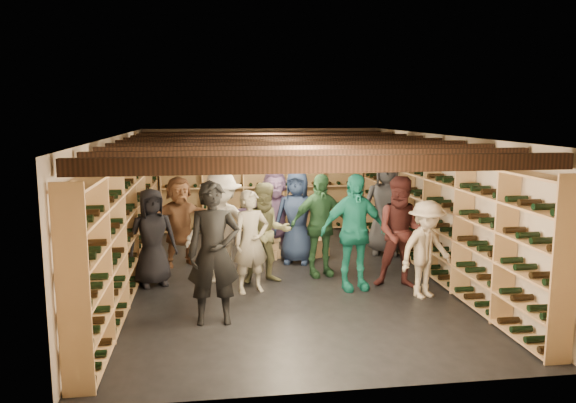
{
  "coord_description": "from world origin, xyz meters",
  "views": [
    {
      "loc": [
        -1.24,
        -9.18,
        2.8
      ],
      "look_at": [
        0.08,
        0.2,
        1.27
      ],
      "focal_mm": 35.0,
      "sensor_mm": 36.0,
      "label": 1
    }
  ],
  "objects_px": {
    "person_0": "(152,237)",
    "person_4": "(354,232)",
    "person_9": "(221,227)",
    "person_10": "(319,225)",
    "crate_stack_left": "(265,241)",
    "person_1": "(214,253)",
    "person_8": "(402,233)",
    "crate_stack_right": "(314,248)",
    "person_5": "(180,221)",
    "person_12": "(386,207)",
    "person_2": "(267,233)",
    "person_11": "(275,214)",
    "person_3": "(426,249)",
    "person_6": "(297,217)",
    "crate_loose": "(265,254)",
    "person_7": "(251,242)"
  },
  "relations": [
    {
      "from": "person_1",
      "to": "person_0",
      "type": "bearing_deg",
      "value": 117.49
    },
    {
      "from": "crate_stack_left",
      "to": "person_12",
      "type": "xyz_separation_m",
      "value": [
        2.4,
        0.0,
        0.61
      ]
    },
    {
      "from": "person_7",
      "to": "crate_stack_right",
      "type": "bearing_deg",
      "value": 37.45
    },
    {
      "from": "person_6",
      "to": "person_9",
      "type": "height_order",
      "value": "person_9"
    },
    {
      "from": "person_2",
      "to": "person_4",
      "type": "height_order",
      "value": "person_4"
    },
    {
      "from": "crate_loose",
      "to": "person_5",
      "type": "distance_m",
      "value": 1.77
    },
    {
      "from": "person_1",
      "to": "person_9",
      "type": "height_order",
      "value": "person_1"
    },
    {
      "from": "person_0",
      "to": "person_12",
      "type": "bearing_deg",
      "value": 0.89
    },
    {
      "from": "person_1",
      "to": "person_5",
      "type": "height_order",
      "value": "person_1"
    },
    {
      "from": "person_10",
      "to": "person_12",
      "type": "height_order",
      "value": "person_12"
    },
    {
      "from": "person_4",
      "to": "person_3",
      "type": "bearing_deg",
      "value": -36.36
    },
    {
      "from": "person_10",
      "to": "person_6",
      "type": "bearing_deg",
      "value": 95.13
    },
    {
      "from": "person_12",
      "to": "person_5",
      "type": "bearing_deg",
      "value": -157.72
    },
    {
      "from": "person_0",
      "to": "person_1",
      "type": "xyz_separation_m",
      "value": [
        0.97,
        -1.82,
        0.16
      ]
    },
    {
      "from": "person_4",
      "to": "person_6",
      "type": "bearing_deg",
      "value": 103.96
    },
    {
      "from": "person_9",
      "to": "person_12",
      "type": "bearing_deg",
      "value": 31.47
    },
    {
      "from": "person_3",
      "to": "person_9",
      "type": "bearing_deg",
      "value": 135.14
    },
    {
      "from": "person_9",
      "to": "person_10",
      "type": "bearing_deg",
      "value": 12.53
    },
    {
      "from": "person_2",
      "to": "person_12",
      "type": "bearing_deg",
      "value": 23.41
    },
    {
      "from": "person_0",
      "to": "person_4",
      "type": "relative_size",
      "value": 0.86
    },
    {
      "from": "person_4",
      "to": "person_5",
      "type": "bearing_deg",
      "value": 140.31
    },
    {
      "from": "crate_stack_left",
      "to": "person_1",
      "type": "bearing_deg",
      "value": -106.9
    },
    {
      "from": "person_0",
      "to": "person_1",
      "type": "relative_size",
      "value": 0.83
    },
    {
      "from": "person_7",
      "to": "person_10",
      "type": "bearing_deg",
      "value": 13.0
    },
    {
      "from": "crate_stack_left",
      "to": "person_8",
      "type": "height_order",
      "value": "person_8"
    },
    {
      "from": "person_3",
      "to": "person_6",
      "type": "distance_m",
      "value": 2.75
    },
    {
      "from": "person_1",
      "to": "person_9",
      "type": "xyz_separation_m",
      "value": [
        0.14,
        1.85,
        -0.04
      ]
    },
    {
      "from": "person_10",
      "to": "person_0",
      "type": "bearing_deg",
      "value": 171.82
    },
    {
      "from": "crate_stack_right",
      "to": "person_8",
      "type": "relative_size",
      "value": 0.33
    },
    {
      "from": "person_6",
      "to": "person_10",
      "type": "height_order",
      "value": "person_10"
    },
    {
      "from": "person_0",
      "to": "crate_stack_right",
      "type": "bearing_deg",
      "value": 8.74
    },
    {
      "from": "person_11",
      "to": "person_2",
      "type": "bearing_deg",
      "value": -101.4
    },
    {
      "from": "crate_stack_left",
      "to": "person_10",
      "type": "distance_m",
      "value": 1.61
    },
    {
      "from": "person_7",
      "to": "person_3",
      "type": "bearing_deg",
      "value": -31.54
    },
    {
      "from": "person_1",
      "to": "crate_stack_left",
      "type": "bearing_deg",
      "value": 72.52
    },
    {
      "from": "person_0",
      "to": "person_9",
      "type": "distance_m",
      "value": 1.12
    },
    {
      "from": "person_3",
      "to": "person_11",
      "type": "bearing_deg",
      "value": 104.31
    },
    {
      "from": "crate_stack_right",
      "to": "person_5",
      "type": "height_order",
      "value": "person_5"
    },
    {
      "from": "person_8",
      "to": "person_10",
      "type": "xyz_separation_m",
      "value": [
        -1.17,
        0.85,
        -0.02
      ]
    },
    {
      "from": "person_10",
      "to": "crate_stack_left",
      "type": "bearing_deg",
      "value": 111.46
    },
    {
      "from": "person_7",
      "to": "person_12",
      "type": "xyz_separation_m",
      "value": [
        2.81,
        2.01,
        0.15
      ]
    },
    {
      "from": "crate_stack_left",
      "to": "person_11",
      "type": "xyz_separation_m",
      "value": [
        0.2,
        0.0,
        0.51
      ]
    },
    {
      "from": "person_2",
      "to": "person_11",
      "type": "xyz_separation_m",
      "value": [
        0.31,
        1.55,
        0.02
      ]
    },
    {
      "from": "crate_loose",
      "to": "person_8",
      "type": "height_order",
      "value": "person_8"
    },
    {
      "from": "person_0",
      "to": "person_10",
      "type": "xyz_separation_m",
      "value": [
        2.78,
        0.15,
        0.09
      ]
    },
    {
      "from": "crate_stack_left",
      "to": "person_2",
      "type": "xyz_separation_m",
      "value": [
        -0.11,
        -1.55,
        0.49
      ]
    },
    {
      "from": "crate_stack_right",
      "to": "person_7",
      "type": "distance_m",
      "value": 2.52
    },
    {
      "from": "crate_loose",
      "to": "person_7",
      "type": "xyz_separation_m",
      "value": [
        -0.41,
        -2.01,
        0.72
      ]
    },
    {
      "from": "crate_stack_right",
      "to": "person_10",
      "type": "relative_size",
      "value": 0.34
    },
    {
      "from": "person_10",
      "to": "person_3",
      "type": "bearing_deg",
      "value": -56.11
    }
  ]
}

